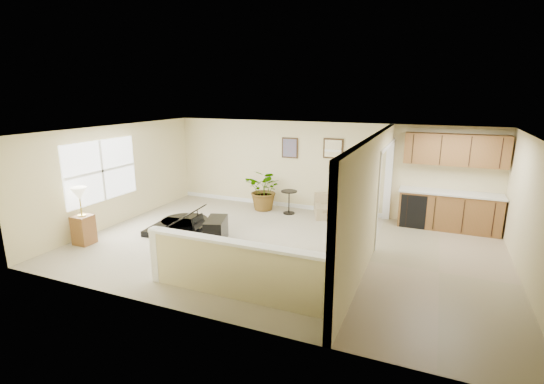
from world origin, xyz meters
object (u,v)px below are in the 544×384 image
at_px(accent_table, 289,199).
at_px(small_plant, 363,218).
at_px(palm_plant, 265,190).
at_px(loveseat, 341,206).
at_px(lamp_stand, 82,220).
at_px(piano_bench, 216,230).
at_px(piano, 180,209).

xyz_separation_m(accent_table, small_plant, (2.10, -0.37, -0.18)).
xyz_separation_m(palm_plant, small_plant, (2.85, -0.45, -0.34)).
distance_m(loveseat, small_plant, 0.99).
distance_m(accent_table, lamp_stand, 5.16).
distance_m(palm_plant, small_plant, 2.91).
bearing_deg(accent_table, small_plant, -10.09).
bearing_deg(loveseat, lamp_stand, -160.59).
bearing_deg(loveseat, accent_table, 170.84).
bearing_deg(piano_bench, palm_plant, 89.54).
distance_m(piano, accent_table, 3.02).
bearing_deg(palm_plant, accent_table, -5.46).
xyz_separation_m(piano_bench, lamp_stand, (-2.63, -1.25, 0.28)).
relative_size(palm_plant, lamp_stand, 0.92).
height_order(piano, loveseat, piano).
distance_m(piano_bench, small_plant, 3.65).
distance_m(small_plant, lamp_stand, 6.53).
height_order(piano, lamp_stand, same).
relative_size(palm_plant, small_plant, 2.09).
distance_m(piano_bench, lamp_stand, 2.93).
bearing_deg(palm_plant, small_plant, -8.88).
height_order(piano_bench, loveseat, loveseat).
distance_m(piano, small_plant, 4.50).
distance_m(palm_plant, lamp_stand, 4.76).
relative_size(piano, palm_plant, 1.47).
bearing_deg(piano_bench, loveseat, 53.68).
xyz_separation_m(loveseat, palm_plant, (-2.13, -0.24, 0.29)).
relative_size(piano_bench, palm_plant, 0.68).
bearing_deg(lamp_stand, loveseat, 41.14).
distance_m(loveseat, palm_plant, 2.16).
distance_m(piano_bench, loveseat, 3.64).
relative_size(loveseat, accent_table, 2.51).
height_order(accent_table, palm_plant, palm_plant).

